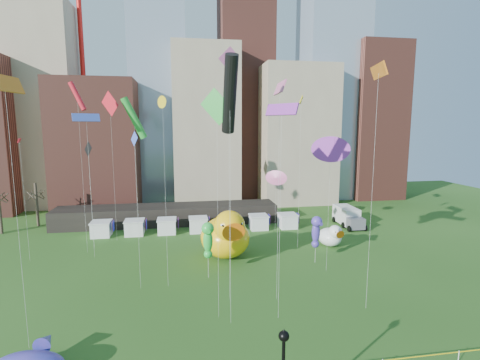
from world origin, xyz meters
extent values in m
cube|color=gray|center=(-30.00, 62.00, 21.00)|extent=(14.00, 12.00, 42.00)
cube|color=brown|center=(-18.00, 56.00, 13.00)|extent=(16.00, 14.00, 26.00)
cube|color=#8C9EB2|center=(-6.00, 64.00, 27.50)|extent=(12.00, 12.00, 55.00)
cube|color=gray|center=(4.00, 60.00, 17.00)|extent=(14.00, 14.00, 34.00)
cube|color=brown|center=(14.00, 66.00, 34.00)|extent=(12.00, 12.00, 68.00)
cube|color=gray|center=(24.00, 58.00, 15.00)|extent=(16.00, 14.00, 30.00)
cube|color=#8C9EB2|center=(34.00, 62.00, 24.00)|extent=(14.00, 12.00, 48.00)
cube|color=brown|center=(44.00, 60.00, 18.00)|extent=(12.00, 12.00, 36.00)
cylinder|color=red|center=(-22.00, 64.00, 38.00)|extent=(1.00, 1.00, 76.00)
cylinder|color=red|center=(30.00, 64.00, 38.00)|extent=(1.00, 1.00, 76.00)
cube|color=black|center=(-4.00, 42.00, 1.60)|extent=(38.00, 6.00, 3.20)
cube|color=white|center=(-14.00, 36.00, 1.10)|extent=(2.80, 2.80, 2.20)
cube|color=red|center=(-12.20, 36.00, 1.60)|extent=(0.08, 1.40, 1.60)
cube|color=white|center=(-9.00, 36.00, 1.10)|extent=(2.80, 2.80, 2.20)
cube|color=red|center=(-7.20, 36.00, 1.60)|extent=(0.08, 1.40, 1.60)
cube|color=white|center=(-4.00, 36.00, 1.10)|extent=(2.80, 2.80, 2.20)
cube|color=red|center=(-2.20, 36.00, 1.60)|extent=(0.08, 1.40, 1.60)
cube|color=white|center=(1.00, 36.00, 1.10)|extent=(2.80, 2.80, 2.20)
cube|color=red|center=(2.80, 36.00, 1.60)|extent=(0.08, 1.40, 1.60)
cube|color=white|center=(6.00, 36.00, 1.10)|extent=(2.80, 2.80, 2.20)
cube|color=red|center=(7.80, 36.00, 1.60)|extent=(0.08, 1.40, 1.60)
cube|color=white|center=(11.00, 36.00, 1.10)|extent=(2.80, 2.80, 2.20)
cube|color=red|center=(12.80, 36.00, 1.60)|extent=(0.08, 1.40, 1.60)
cube|color=white|center=(16.00, 36.00, 1.10)|extent=(2.80, 2.80, 2.20)
cube|color=red|center=(17.80, 36.00, 1.60)|extent=(0.08, 1.40, 1.60)
cylinder|color=#382B21|center=(-30.00, 40.00, 4.00)|extent=(0.44, 0.44, 8.00)
cylinder|color=#382B21|center=(-26.00, 44.00, 3.75)|extent=(0.44, 0.44, 7.50)
cylinder|color=white|center=(18.00, 0.00, 0.45)|extent=(0.06, 0.06, 0.90)
ellipsoid|color=yellow|center=(3.92, 24.13, 2.62)|extent=(7.13, 8.11, 5.24)
ellipsoid|color=yellow|center=(3.60, 27.00, 2.48)|extent=(1.88, 1.54, 2.12)
sphere|color=yellow|center=(4.18, 21.80, 4.73)|extent=(4.35, 4.35, 3.94)
cone|color=orange|center=(4.37, 20.13, 4.59)|extent=(2.35, 2.00, 2.17)
sphere|color=white|center=(3.23, 20.60, 5.25)|extent=(0.71, 0.71, 0.71)
sphere|color=white|center=(5.38, 20.84, 5.25)|extent=(0.71, 0.71, 0.71)
sphere|color=black|center=(3.27, 20.27, 5.25)|extent=(0.35, 0.35, 0.35)
sphere|color=black|center=(5.42, 20.51, 5.25)|extent=(0.35, 0.35, 0.35)
ellipsoid|color=white|center=(19.23, 26.02, 1.29)|extent=(3.98, 4.36, 2.57)
ellipsoid|color=white|center=(18.84, 27.39, 1.22)|extent=(1.00, 0.87, 1.04)
sphere|color=white|center=(19.53, 24.91, 2.32)|extent=(2.38, 2.38, 1.94)
cone|color=orange|center=(19.76, 24.11, 2.26)|extent=(1.26, 1.13, 1.06)
sphere|color=white|center=(19.17, 24.25, 2.58)|extent=(0.35, 0.35, 0.35)
sphere|color=white|center=(20.19, 24.54, 2.58)|extent=(0.35, 0.35, 0.35)
sphere|color=black|center=(19.21, 24.09, 2.58)|extent=(0.17, 0.17, 0.17)
sphere|color=black|center=(20.23, 24.38, 2.58)|extent=(0.17, 0.17, 0.17)
cylinder|color=silver|center=(1.23, 17.79, 2.16)|extent=(0.03, 0.03, 4.32)
ellipsoid|color=green|center=(1.23, 17.79, 4.32)|extent=(1.09, 0.90, 2.73)
sphere|color=green|center=(1.23, 17.64, 5.78)|extent=(1.42, 1.42, 1.39)
cone|color=green|center=(1.23, 17.01, 5.71)|extent=(0.51, 0.88, 0.49)
sphere|color=green|center=(1.23, 17.84, 2.75)|extent=(0.97, 0.97, 0.97)
cylinder|color=silver|center=(14.84, 20.22, 1.95)|extent=(0.03, 0.03, 3.90)
ellipsoid|color=#4C38A8|center=(14.84, 20.22, 3.90)|extent=(1.16, 1.01, 2.65)
sphere|color=#4C38A8|center=(14.84, 20.07, 5.32)|extent=(1.55, 1.55, 1.35)
cone|color=#4C38A8|center=(14.84, 19.46, 5.25)|extent=(0.60, 0.91, 0.47)
sphere|color=#4C38A8|center=(14.84, 20.27, 2.39)|extent=(0.94, 0.94, 0.94)
cone|color=#563DA8|center=(-11.71, 5.68, 1.20)|extent=(1.45, 1.62, 1.30)
sphere|color=black|center=(3.88, -3.20, 5.43)|extent=(0.61, 0.61, 0.61)
cone|color=black|center=(3.88, -3.20, 5.76)|extent=(0.22, 0.22, 0.27)
cube|color=silver|center=(26.61, 36.25, 1.73)|extent=(2.73, 5.62, 2.80)
cube|color=#595960|center=(26.58, 32.67, 1.18)|extent=(2.59, 2.04, 1.79)
cylinder|color=black|center=(25.19, 34.25, 0.50)|extent=(0.29, 1.01, 1.01)
cylinder|color=black|center=(27.99, 34.23, 0.50)|extent=(0.29, 1.01, 1.01)
cylinder|color=black|center=(25.23, 38.06, 0.50)|extent=(0.29, 1.01, 1.01)
cylinder|color=black|center=(28.02, 38.03, 0.50)|extent=(0.29, 1.01, 1.01)
cylinder|color=silver|center=(-14.39, 28.76, 10.39)|extent=(0.02, 0.02, 20.77)
cylinder|color=red|center=(-14.39, 28.76, 20.77)|extent=(2.27, 1.12, 3.71)
cylinder|color=silver|center=(13.08, 33.13, 4.48)|extent=(0.02, 0.02, 8.97)
cone|color=pink|center=(13.08, 33.13, 8.97)|extent=(2.13, 1.55, 2.36)
cylinder|color=silver|center=(2.44, 7.98, 9.71)|extent=(0.02, 0.02, 19.42)
cylinder|color=black|center=(2.44, 7.98, 19.42)|extent=(1.08, 3.64, 6.19)
cylinder|color=silver|center=(1.50, 9.14, 9.28)|extent=(0.02, 0.02, 18.56)
cube|color=green|center=(1.50, 9.14, 18.56)|extent=(2.60, 1.75, 3.11)
cylinder|color=silver|center=(14.35, 25.64, 10.20)|extent=(0.02, 0.02, 20.40)
cube|color=yellow|center=(14.35, 25.64, 20.40)|extent=(1.49, 3.12, 0.97)
cylinder|color=silver|center=(-6.05, 16.21, 7.87)|extent=(0.02, 0.02, 15.74)
cube|color=blue|center=(-6.05, 16.21, 15.74)|extent=(0.84, 1.30, 1.52)
cylinder|color=silver|center=(-13.43, 6.84, 9.95)|extent=(0.02, 0.02, 19.90)
cube|color=orange|center=(-13.43, 6.84, 19.90)|extent=(1.15, 3.95, 1.19)
cylinder|color=silver|center=(15.17, 17.42, 7.20)|extent=(0.02, 0.02, 14.40)
cone|color=purple|center=(15.17, 17.42, 14.40)|extent=(2.63, 1.93, 2.93)
cylinder|color=silver|center=(-11.29, 33.45, 10.08)|extent=(0.02, 0.02, 20.16)
cube|color=red|center=(-11.29, 33.45, 20.16)|extent=(2.72, 2.43, 3.62)
cylinder|color=silver|center=(7.52, 11.56, 10.22)|extent=(0.02, 0.02, 20.43)
cube|color=pink|center=(7.52, 11.56, 20.43)|extent=(0.75, 3.72, 1.13)
cylinder|color=silver|center=(-13.90, 30.53, 6.97)|extent=(0.02, 0.02, 13.94)
cube|color=black|center=(-13.90, 30.53, 13.94)|extent=(1.36, 1.69, 2.14)
cylinder|color=silver|center=(-8.03, 33.13, 9.06)|extent=(0.02, 0.02, 18.12)
cylinder|color=green|center=(-8.03, 33.13, 18.12)|extent=(3.70, 1.72, 6.07)
cylinder|color=silver|center=(-3.20, 16.35, 9.68)|extent=(0.02, 0.02, 19.35)
cone|color=yellow|center=(-3.20, 16.35, 19.35)|extent=(0.75, 1.16, 1.24)
cylinder|color=silver|center=(-13.01, 26.75, 9.02)|extent=(0.02, 0.02, 18.04)
cube|color=blue|center=(-13.01, 26.75, 18.04)|extent=(3.10, 1.86, 0.99)
cylinder|color=silver|center=(15.31, 8.36, 10.81)|extent=(0.02, 0.02, 21.63)
cube|color=orange|center=(15.31, 8.36, 21.63)|extent=(1.40, 3.74, 1.14)
cylinder|color=silver|center=(6.73, 8.05, 9.16)|extent=(0.02, 0.02, 18.32)
cube|color=purple|center=(6.73, 8.05, 18.32)|extent=(2.20, 2.87, 0.98)
cylinder|color=silver|center=(-20.84, 26.64, 7.63)|extent=(0.02, 0.02, 15.27)
cube|color=red|center=(-20.84, 26.64, 15.27)|extent=(0.78, 1.81, 0.57)
cylinder|color=silver|center=(2.92, 12.19, 11.52)|extent=(0.02, 0.02, 23.04)
cube|color=pink|center=(2.92, 12.19, 23.04)|extent=(1.95, 0.61, 2.03)
camera|label=1|loc=(-1.52, -21.05, 16.94)|focal=27.00mm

